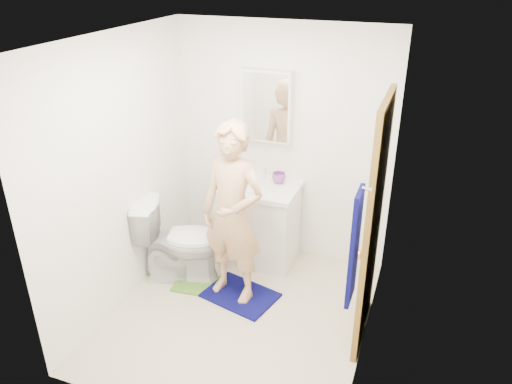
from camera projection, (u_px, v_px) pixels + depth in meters
floor at (240, 314)px, 4.51m from camera, size 2.20×2.40×0.02m
ceiling at (235, 37)px, 3.46m from camera, size 2.20×2.40×0.02m
wall_back at (283, 144)px, 5.01m from camera, size 2.20×0.02×2.40m
wall_front at (162, 277)px, 2.96m from camera, size 2.20×0.02×2.40m
wall_left at (119, 174)px, 4.33m from camera, size 0.02×2.40×2.40m
wall_right at (379, 216)px, 3.64m from camera, size 0.02×2.40×2.40m
vanity_cabinet at (259, 225)px, 5.15m from camera, size 0.75×0.55×0.80m
countertop at (259, 187)px, 4.97m from camera, size 0.79×0.59×0.05m
sink_basin at (259, 186)px, 4.96m from camera, size 0.40×0.40×0.03m
faucet at (265, 173)px, 5.08m from camera, size 0.03×0.03×0.12m
medicine_cabinet at (267, 106)px, 4.82m from camera, size 0.50×0.12×0.70m
mirror_panel at (265, 108)px, 4.77m from camera, size 0.46×0.01×0.66m
door at (373, 227)px, 3.86m from camera, size 0.05×0.80×2.05m
door_knob at (360, 255)px, 3.63m from camera, size 0.07×0.07×0.07m
towel at (354, 248)px, 3.16m from camera, size 0.03×0.24×0.80m
towel_hook at (367, 189)px, 2.97m from camera, size 0.06×0.02×0.02m
toilet at (181, 240)px, 4.84m from camera, size 0.92×0.68×0.84m
bath_mat at (240, 295)px, 4.72m from camera, size 0.74×0.61×0.02m
green_rug at (196, 284)px, 4.89m from camera, size 0.44×0.38×0.02m
soap_dispenser at (230, 173)px, 5.00m from camera, size 0.10×0.10×0.19m
toothbrush_cup at (279, 178)px, 4.99m from camera, size 0.16×0.16×0.11m
man at (233, 214)px, 4.37m from camera, size 0.68×0.52×1.69m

